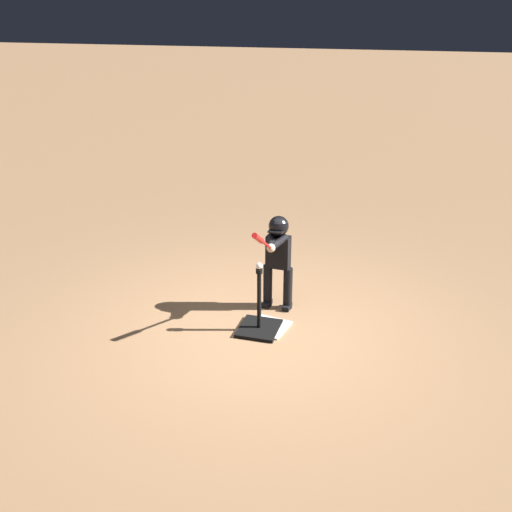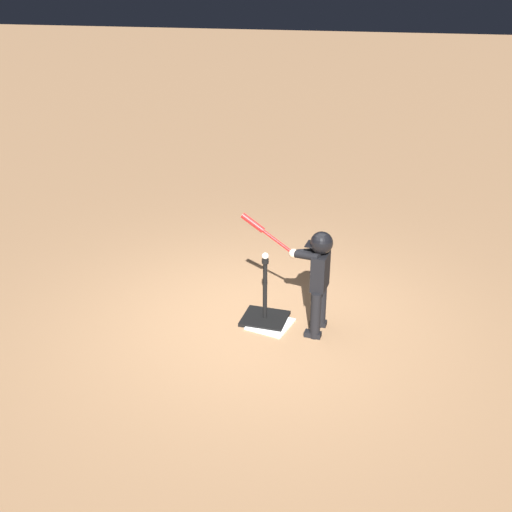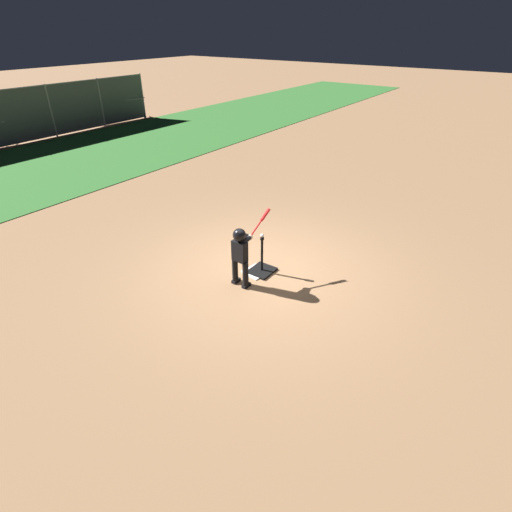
# 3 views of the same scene
# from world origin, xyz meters

# --- Properties ---
(ground_plane) EXTENTS (90.00, 90.00, 0.00)m
(ground_plane) POSITION_xyz_m (0.00, 0.00, 0.00)
(ground_plane) COLOR #99704C
(home_plate) EXTENTS (0.51, 0.51, 0.02)m
(home_plate) POSITION_xyz_m (-0.16, 0.05, 0.01)
(home_plate) COLOR white
(home_plate) RESTS_ON ground_plane
(batting_tee) EXTENTS (0.50, 0.45, 0.77)m
(batting_tee) POSITION_xyz_m (-0.07, -0.03, 0.09)
(batting_tee) COLOR black
(batting_tee) RESTS_ON ground_plane
(batter_child) EXTENTS (1.01, 0.37, 1.29)m
(batter_child) POSITION_xyz_m (-0.65, 0.03, 0.75)
(batter_child) COLOR black
(batter_child) RESTS_ON ground_plane
(baseball) EXTENTS (0.07, 0.07, 0.07)m
(baseball) POSITION_xyz_m (-0.07, -0.03, 0.81)
(baseball) COLOR white
(baseball) RESTS_ON batting_tee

